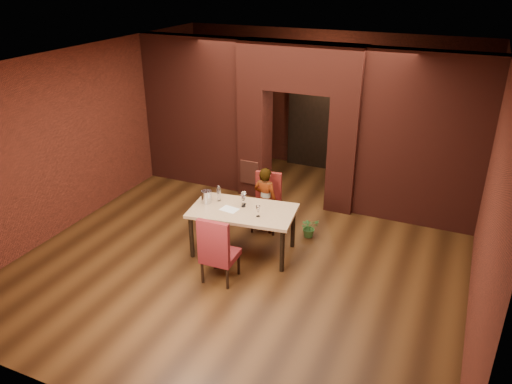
% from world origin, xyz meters
% --- Properties ---
extents(floor, '(8.00, 8.00, 0.00)m').
position_xyz_m(floor, '(0.00, 0.00, 0.00)').
color(floor, '#432710').
rests_on(floor, ground).
extents(ceiling, '(7.00, 8.00, 0.04)m').
position_xyz_m(ceiling, '(0.00, 0.00, 3.20)').
color(ceiling, silver).
rests_on(ceiling, ground).
extents(wall_back, '(7.00, 0.04, 3.20)m').
position_xyz_m(wall_back, '(0.00, 4.00, 1.60)').
color(wall_back, maroon).
rests_on(wall_back, ground).
extents(wall_front, '(7.00, 0.04, 3.20)m').
position_xyz_m(wall_front, '(0.00, -4.00, 1.60)').
color(wall_front, maroon).
rests_on(wall_front, ground).
extents(wall_left, '(0.04, 8.00, 3.20)m').
position_xyz_m(wall_left, '(-3.50, 0.00, 1.60)').
color(wall_left, maroon).
rests_on(wall_left, ground).
extents(wall_right, '(0.04, 8.00, 3.20)m').
position_xyz_m(wall_right, '(3.50, 0.00, 1.60)').
color(wall_right, maroon).
rests_on(wall_right, ground).
extents(pillar_left, '(0.55, 0.55, 2.30)m').
position_xyz_m(pillar_left, '(-0.95, 2.00, 1.15)').
color(pillar_left, maroon).
rests_on(pillar_left, ground).
extents(pillar_right, '(0.55, 0.55, 2.30)m').
position_xyz_m(pillar_right, '(0.95, 2.00, 1.15)').
color(pillar_right, maroon).
rests_on(pillar_right, ground).
extents(lintel, '(2.45, 0.55, 0.90)m').
position_xyz_m(lintel, '(0.00, 2.00, 2.75)').
color(lintel, maroon).
rests_on(lintel, ground).
extents(wing_wall_left, '(2.28, 0.35, 3.20)m').
position_xyz_m(wing_wall_left, '(-2.36, 2.00, 1.60)').
color(wing_wall_left, maroon).
rests_on(wing_wall_left, ground).
extents(wing_wall_right, '(2.28, 0.35, 3.20)m').
position_xyz_m(wing_wall_right, '(2.36, 2.00, 1.60)').
color(wing_wall_right, maroon).
rests_on(wing_wall_right, ground).
extents(vent_panel, '(0.40, 0.03, 0.50)m').
position_xyz_m(vent_panel, '(-0.95, 1.71, 0.55)').
color(vent_panel, brown).
rests_on(vent_panel, ground).
extents(rear_door, '(0.90, 0.08, 2.10)m').
position_xyz_m(rear_door, '(-0.40, 3.94, 1.05)').
color(rear_door, black).
rests_on(rear_door, ground).
extents(rear_door_frame, '(1.02, 0.04, 2.22)m').
position_xyz_m(rear_door_frame, '(-0.40, 3.90, 1.05)').
color(rear_door_frame, black).
rests_on(rear_door_frame, ground).
extents(dining_table, '(1.84, 1.19, 0.81)m').
position_xyz_m(dining_table, '(-0.12, -0.36, 0.40)').
color(dining_table, tan).
rests_on(dining_table, ground).
extents(chair_far, '(0.54, 0.54, 1.06)m').
position_xyz_m(chair_far, '(-0.09, 0.54, 0.53)').
color(chair_far, maroon).
rests_on(chair_far, ground).
extents(chair_near, '(0.52, 0.52, 1.12)m').
position_xyz_m(chair_near, '(-0.10, -1.23, 0.56)').
color(chair_near, maroon).
rests_on(chair_near, ground).
extents(person_seated, '(0.49, 0.35, 1.25)m').
position_xyz_m(person_seated, '(-0.07, 0.48, 0.63)').
color(person_seated, silver).
rests_on(person_seated, ground).
extents(wine_glass_a, '(0.09, 0.09, 0.22)m').
position_xyz_m(wine_glass_a, '(-0.19, -0.17, 0.92)').
color(wine_glass_a, white).
rests_on(wine_glass_a, dining_table).
extents(wine_glass_b, '(0.09, 0.09, 0.23)m').
position_xyz_m(wine_glass_b, '(-0.16, -0.25, 0.92)').
color(wine_glass_b, white).
rests_on(wine_glass_b, dining_table).
extents(wine_glass_c, '(0.08, 0.08, 0.19)m').
position_xyz_m(wine_glass_c, '(0.21, -0.48, 0.90)').
color(wine_glass_c, silver).
rests_on(wine_glass_c, dining_table).
extents(tasting_sheet, '(0.31, 0.25, 0.00)m').
position_xyz_m(tasting_sheet, '(-0.32, -0.45, 0.81)').
color(tasting_sheet, white).
rests_on(tasting_sheet, dining_table).
extents(wine_bucket, '(0.18, 0.18, 0.22)m').
position_xyz_m(wine_bucket, '(-0.80, -0.37, 0.92)').
color(wine_bucket, silver).
rests_on(wine_bucket, dining_table).
extents(water_bottle, '(0.07, 0.07, 0.28)m').
position_xyz_m(water_bottle, '(-0.64, -0.22, 0.95)').
color(water_bottle, white).
rests_on(water_bottle, dining_table).
extents(potted_plant, '(0.44, 0.43, 0.37)m').
position_xyz_m(potted_plant, '(0.75, 0.60, 0.18)').
color(potted_plant, '#35662A').
rests_on(potted_plant, ground).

